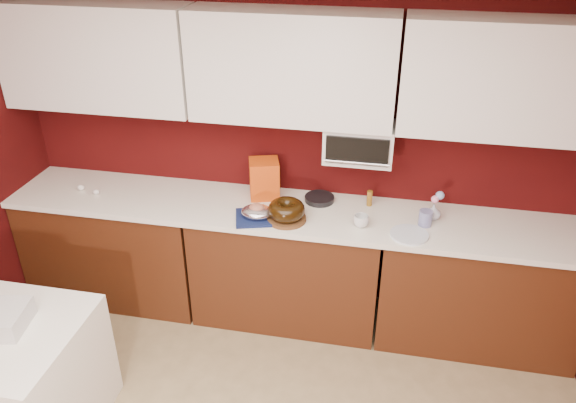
% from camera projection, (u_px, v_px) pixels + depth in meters
% --- Properties ---
extents(ceiling, '(4.00, 4.50, 0.02)m').
position_uv_depth(ceiling, '(136.00, 33.00, 1.42)').
color(ceiling, white).
rests_on(ceiling, wall_back).
extents(wall_back, '(4.00, 0.02, 2.50)m').
position_uv_depth(wall_back, '(296.00, 145.00, 3.96)').
color(wall_back, '#3D0808').
rests_on(wall_back, floor).
extents(base_cabinet_left, '(1.31, 0.58, 0.86)m').
position_uv_depth(base_cabinet_left, '(118.00, 246.00, 4.32)').
color(base_cabinet_left, '#46200E').
rests_on(base_cabinet_left, floor).
extents(base_cabinet_center, '(1.31, 0.58, 0.86)m').
position_uv_depth(base_cabinet_center, '(288.00, 265.00, 4.09)').
color(base_cabinet_center, '#46200E').
rests_on(base_cabinet_center, floor).
extents(base_cabinet_right, '(1.31, 0.58, 0.86)m').
position_uv_depth(base_cabinet_right, '(477.00, 288.00, 3.86)').
color(base_cabinet_right, '#46200E').
rests_on(base_cabinet_right, floor).
extents(countertop, '(4.00, 0.62, 0.04)m').
position_uv_depth(countertop, '(288.00, 212.00, 3.87)').
color(countertop, white).
rests_on(countertop, base_cabinet_center).
extents(upper_cabinet_left, '(1.31, 0.33, 0.70)m').
position_uv_depth(upper_cabinet_left, '(97.00, 57.00, 3.76)').
color(upper_cabinet_left, white).
rests_on(upper_cabinet_left, wall_back).
extents(upper_cabinet_center, '(1.31, 0.33, 0.70)m').
position_uv_depth(upper_cabinet_center, '(292.00, 67.00, 3.53)').
color(upper_cabinet_center, white).
rests_on(upper_cabinet_center, wall_back).
extents(upper_cabinet_right, '(1.31, 0.33, 0.70)m').
position_uv_depth(upper_cabinet_right, '(514.00, 80.00, 3.30)').
color(upper_cabinet_right, white).
rests_on(upper_cabinet_right, wall_back).
extents(toaster_oven, '(0.45, 0.30, 0.25)m').
position_uv_depth(toaster_oven, '(359.00, 142.00, 3.70)').
color(toaster_oven, white).
rests_on(toaster_oven, upper_cabinet_center).
extents(toaster_oven_door, '(0.40, 0.02, 0.18)m').
position_uv_depth(toaster_oven_door, '(357.00, 151.00, 3.56)').
color(toaster_oven_door, black).
rests_on(toaster_oven_door, toaster_oven).
extents(toaster_oven_handle, '(0.42, 0.02, 0.02)m').
position_uv_depth(toaster_oven_handle, '(356.00, 163.00, 3.58)').
color(toaster_oven_handle, silver).
rests_on(toaster_oven_handle, toaster_oven).
extents(dining_table, '(1.00, 0.80, 0.75)m').
position_uv_depth(dining_table, '(2.00, 379.00, 3.21)').
color(dining_table, white).
rests_on(dining_table, floor).
extents(cake_base, '(0.34, 0.34, 0.02)m').
position_uv_depth(cake_base, '(287.00, 219.00, 3.73)').
color(cake_base, brown).
rests_on(cake_base, countertop).
extents(bundt_cake, '(0.32, 0.32, 0.10)m').
position_uv_depth(bundt_cake, '(286.00, 210.00, 3.70)').
color(bundt_cake, black).
rests_on(bundt_cake, cake_base).
extents(navy_towel, '(0.34, 0.31, 0.02)m').
position_uv_depth(navy_towel, '(257.00, 217.00, 3.75)').
color(navy_towel, '#131E49').
rests_on(navy_towel, countertop).
extents(foil_ham_nest, '(0.26, 0.24, 0.08)m').
position_uv_depth(foil_ham_nest, '(257.00, 212.00, 3.73)').
color(foil_ham_nest, white).
rests_on(foil_ham_nest, navy_towel).
extents(roasted_ham, '(0.13, 0.12, 0.07)m').
position_uv_depth(roasted_ham, '(257.00, 208.00, 3.71)').
color(roasted_ham, '#B56C52').
rests_on(roasted_ham, foil_ham_nest).
extents(pandoro_box, '(0.25, 0.24, 0.28)m').
position_uv_depth(pandoro_box, '(264.00, 179.00, 3.97)').
color(pandoro_box, red).
rests_on(pandoro_box, countertop).
extents(dark_pan, '(0.26, 0.26, 0.04)m').
position_uv_depth(dark_pan, '(319.00, 199.00, 3.96)').
color(dark_pan, black).
rests_on(dark_pan, countertop).
extents(coffee_mug, '(0.12, 0.12, 0.10)m').
position_uv_depth(coffee_mug, '(361.00, 220.00, 3.65)').
color(coffee_mug, silver).
rests_on(coffee_mug, countertop).
extents(blue_jar, '(0.12, 0.12, 0.11)m').
position_uv_depth(blue_jar, '(425.00, 218.00, 3.66)').
color(blue_jar, navy).
rests_on(blue_jar, countertop).
extents(flower_vase, '(0.10, 0.10, 0.12)m').
position_uv_depth(flower_vase, '(433.00, 211.00, 3.72)').
color(flower_vase, silver).
rests_on(flower_vase, countertop).
extents(flower_pink, '(0.05, 0.05, 0.05)m').
position_uv_depth(flower_pink, '(435.00, 199.00, 3.68)').
color(flower_pink, pink).
rests_on(flower_pink, flower_vase).
extents(flower_blue, '(0.06, 0.06, 0.06)m').
position_uv_depth(flower_blue, '(440.00, 195.00, 3.68)').
color(flower_blue, '#85A2D4').
rests_on(flower_blue, flower_vase).
extents(china_plate, '(0.26, 0.26, 0.01)m').
position_uv_depth(china_plate, '(409.00, 235.00, 3.57)').
color(china_plate, white).
rests_on(china_plate, countertop).
extents(amber_bottle, '(0.04, 0.04, 0.11)m').
position_uv_depth(amber_bottle, '(370.00, 198.00, 3.89)').
color(amber_bottle, '#8A5F19').
rests_on(amber_bottle, countertop).
extents(egg_left, '(0.06, 0.04, 0.04)m').
position_uv_depth(egg_left, '(81.00, 187.00, 4.10)').
color(egg_left, white).
rests_on(egg_left, countertop).
extents(egg_right, '(0.06, 0.05, 0.04)m').
position_uv_depth(egg_right, '(96.00, 192.00, 4.05)').
color(egg_right, silver).
rests_on(egg_right, countertop).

